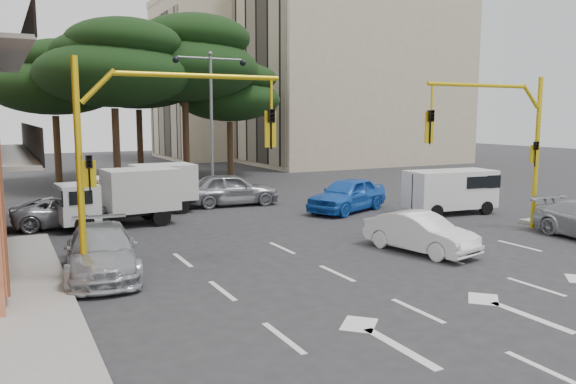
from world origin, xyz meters
The scene contains 20 objects.
ground centered at (0.00, 0.00, 0.00)m, with size 120.00×120.00×0.00m, color #28282B.
median_strip centered at (0.00, 16.00, 0.07)m, with size 1.40×6.00×0.15m, color gray.
apartment_beige_near centered at (19.95, 32.00, 9.35)m, with size 20.20×12.15×18.70m.
apartment_beige_far centered at (12.95, 44.00, 8.35)m, with size 16.20×12.15×16.70m.
pine_left_near centered at (-3.94, 21.96, 7.60)m, with size 9.15×9.15×10.23m.
pine_center centered at (1.06, 23.96, 8.30)m, with size 9.98×9.98×11.16m.
pine_left_far centered at (-6.94, 25.96, 6.91)m, with size 8.32×8.32×9.30m.
pine_right centered at (5.06, 25.96, 6.22)m, with size 7.49×7.49×8.37m.
pine_back centered at (-0.94, 28.96, 7.60)m, with size 9.15×9.15×10.23m.
signal_mast_right centered at (6.80, 1.99, 3.88)m, with size 5.79×0.37×6.00m.
signal_mast_left centered at (-6.80, 1.99, 3.88)m, with size 5.79×0.37×6.00m.
street_lamp_center centered at (0.00, 16.00, 5.43)m, with size 4.16×0.36×7.77m.
car_white_hatch centered at (1.84, 0.92, 0.65)m, with size 1.38×3.96×1.30m, color white.
car_blue_compact centered at (4.11, 8.75, 0.80)m, with size 1.89×4.69×1.60m, color blue.
car_silver_wagon centered at (-8.00, 2.97, 0.70)m, with size 1.95×4.79×1.39m, color #A7A9AF.
car_silver_cross_a centered at (-8.00, 10.96, 0.62)m, with size 2.04×4.43×1.23m, color #9FA0A7.
car_silver_cross_b centered at (-0.13, 13.00, 0.82)m, with size 1.95×4.84×1.65m, color #929399.
van_white centered at (7.99, 6.07, 1.03)m, with size 1.86×4.11×2.05m, color silver, non-canonical shape.
box_truck_a centered at (-6.13, 10.00, 1.16)m, with size 1.99×4.73×2.33m, color silver, non-canonical shape.
box_truck_b centered at (-4.50, 12.47, 1.13)m, with size 1.93×4.60×2.26m, color white, non-canonical shape.
Camera 1 is at (-10.44, -13.26, 4.50)m, focal length 35.00 mm.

